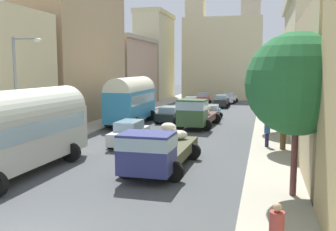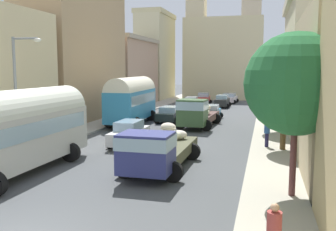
{
  "view_description": "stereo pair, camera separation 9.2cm",
  "coord_description": "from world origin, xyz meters",
  "px_view_note": "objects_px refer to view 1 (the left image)",
  "views": [
    {
      "loc": [
        6.72,
        -8.83,
        4.98
      ],
      "look_at": [
        0.0,
        17.57,
        1.57
      ],
      "focal_mm": 40.5,
      "sensor_mm": 36.0,
      "label": 1
    },
    {
      "loc": [
        6.81,
        -8.81,
        4.98
      ],
      "look_at": [
        0.0,
        17.57,
        1.57
      ],
      "focal_mm": 40.5,
      "sensor_mm": 36.0,
      "label": 2
    }
  ],
  "objects_px": {
    "car_2": "(229,98)",
    "streetlamp_near": "(19,87)",
    "car_4": "(169,114)",
    "car_6": "(203,99)",
    "car_1": "(222,101)",
    "parked_bus_1": "(131,98)",
    "cargo_truck_1": "(197,113)",
    "cargo_truck_0": "(158,149)",
    "parked_bus_0": "(17,128)",
    "car_0": "(211,112)",
    "pedestrian_0": "(267,133)",
    "car_3": "(129,133)",
    "car_5": "(191,103)"
  },
  "relations": [
    {
      "from": "car_2",
      "to": "streetlamp_near",
      "type": "relative_size",
      "value": 0.65
    },
    {
      "from": "car_4",
      "to": "car_2",
      "type": "bearing_deg",
      "value": 80.1
    },
    {
      "from": "car_6",
      "to": "streetlamp_near",
      "type": "xyz_separation_m",
      "value": [
        -4.83,
        -33.57,
        3.16
      ]
    },
    {
      "from": "car_6",
      "to": "car_1",
      "type": "bearing_deg",
      "value": -47.33
    },
    {
      "from": "parked_bus_1",
      "to": "cargo_truck_1",
      "type": "distance_m",
      "value": 6.2
    },
    {
      "from": "cargo_truck_0",
      "to": "parked_bus_1",
      "type": "bearing_deg",
      "value": 114.36
    },
    {
      "from": "car_1",
      "to": "streetlamp_near",
      "type": "xyz_separation_m",
      "value": [
        -7.74,
        -30.41,
        3.17
      ]
    },
    {
      "from": "parked_bus_0",
      "to": "car_2",
      "type": "xyz_separation_m",
      "value": [
        6.16,
        39.54,
        -1.48
      ]
    },
    {
      "from": "car_0",
      "to": "parked_bus_0",
      "type": "bearing_deg",
      "value": -105.92
    },
    {
      "from": "parked_bus_0",
      "to": "car_1",
      "type": "distance_m",
      "value": 33.95
    },
    {
      "from": "car_1",
      "to": "pedestrian_0",
      "type": "height_order",
      "value": "pedestrian_0"
    },
    {
      "from": "car_1",
      "to": "cargo_truck_0",
      "type": "bearing_deg",
      "value": -89.29
    },
    {
      "from": "parked_bus_0",
      "to": "parked_bus_1",
      "type": "xyz_separation_m",
      "value": [
        -0.37,
        16.66,
        0.12
      ]
    },
    {
      "from": "car_3",
      "to": "streetlamp_near",
      "type": "relative_size",
      "value": 0.64
    },
    {
      "from": "car_0",
      "to": "car_2",
      "type": "relative_size",
      "value": 0.97
    },
    {
      "from": "car_1",
      "to": "car_2",
      "type": "height_order",
      "value": "car_1"
    },
    {
      "from": "cargo_truck_0",
      "to": "car_3",
      "type": "relative_size",
      "value": 1.66
    },
    {
      "from": "car_1",
      "to": "car_5",
      "type": "xyz_separation_m",
      "value": [
        -3.37,
        -3.25,
        -0.04
      ]
    },
    {
      "from": "cargo_truck_0",
      "to": "pedestrian_0",
      "type": "bearing_deg",
      "value": 52.72
    },
    {
      "from": "car_0",
      "to": "car_5",
      "type": "bearing_deg",
      "value": 112.31
    },
    {
      "from": "car_3",
      "to": "pedestrian_0",
      "type": "relative_size",
      "value": 2.41
    },
    {
      "from": "cargo_truck_1",
      "to": "car_3",
      "type": "distance_m",
      "value": 8.67
    },
    {
      "from": "cargo_truck_0",
      "to": "car_6",
      "type": "height_order",
      "value": "cargo_truck_0"
    },
    {
      "from": "car_1",
      "to": "car_4",
      "type": "bearing_deg",
      "value": -102.69
    },
    {
      "from": "parked_bus_0",
      "to": "cargo_truck_0",
      "type": "bearing_deg",
      "value": 18.69
    },
    {
      "from": "car_3",
      "to": "cargo_truck_0",
      "type": "bearing_deg",
      "value": -57.9
    },
    {
      "from": "parked_bus_1",
      "to": "car_2",
      "type": "bearing_deg",
      "value": 74.05
    },
    {
      "from": "car_4",
      "to": "parked_bus_1",
      "type": "bearing_deg",
      "value": -142.74
    },
    {
      "from": "parked_bus_0",
      "to": "streetlamp_near",
      "type": "xyz_separation_m",
      "value": [
        -1.91,
        3.0,
        1.76
      ]
    },
    {
      "from": "car_3",
      "to": "car_5",
      "type": "bearing_deg",
      "value": 90.6
    },
    {
      "from": "car_4",
      "to": "car_6",
      "type": "xyz_separation_m",
      "value": [
        0.36,
        17.67,
        0.08
      ]
    },
    {
      "from": "parked_bus_0",
      "to": "pedestrian_0",
      "type": "relative_size",
      "value": 5.31
    },
    {
      "from": "car_5",
      "to": "pedestrian_0",
      "type": "distance_m",
      "value": 23.12
    },
    {
      "from": "car_0",
      "to": "car_4",
      "type": "height_order",
      "value": "car_0"
    },
    {
      "from": "parked_bus_1",
      "to": "car_5",
      "type": "bearing_deg",
      "value": 78.16
    },
    {
      "from": "cargo_truck_1",
      "to": "parked_bus_1",
      "type": "bearing_deg",
      "value": 172.33
    },
    {
      "from": "car_2",
      "to": "car_5",
      "type": "distance_m",
      "value": 10.08
    },
    {
      "from": "car_3",
      "to": "cargo_truck_1",
      "type": "bearing_deg",
      "value": 69.8
    },
    {
      "from": "car_2",
      "to": "car_4",
      "type": "height_order",
      "value": "car_4"
    },
    {
      "from": "cargo_truck_1",
      "to": "car_6",
      "type": "height_order",
      "value": "cargo_truck_1"
    },
    {
      "from": "parked_bus_1",
      "to": "car_1",
      "type": "height_order",
      "value": "parked_bus_1"
    },
    {
      "from": "parked_bus_0",
      "to": "cargo_truck_1",
      "type": "distance_m",
      "value": 16.86
    },
    {
      "from": "cargo_truck_1",
      "to": "car_2",
      "type": "bearing_deg",
      "value": 88.84
    },
    {
      "from": "car_0",
      "to": "car_1",
      "type": "bearing_deg",
      "value": 91.2
    },
    {
      "from": "parked_bus_1",
      "to": "car_6",
      "type": "xyz_separation_m",
      "value": [
        3.3,
        19.9,
        -1.52
      ]
    },
    {
      "from": "car_2",
      "to": "streetlamp_near",
      "type": "xyz_separation_m",
      "value": [
        -8.07,
        -36.54,
        3.24
      ]
    },
    {
      "from": "car_4",
      "to": "pedestrian_0",
      "type": "height_order",
      "value": "pedestrian_0"
    },
    {
      "from": "cargo_truck_1",
      "to": "pedestrian_0",
      "type": "height_order",
      "value": "cargo_truck_1"
    },
    {
      "from": "cargo_truck_1",
      "to": "car_0",
      "type": "distance_m",
      "value": 5.52
    },
    {
      "from": "parked_bus_0",
      "to": "parked_bus_1",
      "type": "bearing_deg",
      "value": 91.28
    }
  ]
}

